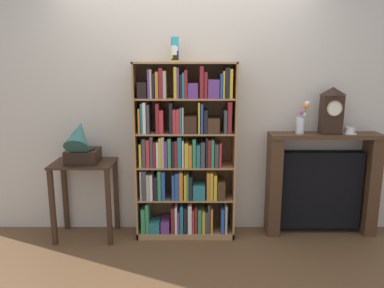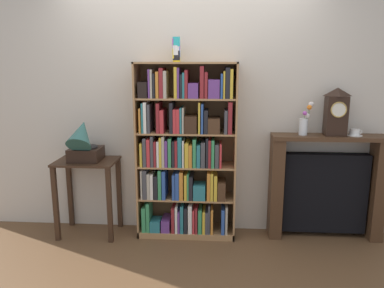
{
  "view_description": "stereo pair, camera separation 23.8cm",
  "coord_description": "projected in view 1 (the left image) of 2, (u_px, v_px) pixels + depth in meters",
  "views": [
    {
      "loc": [
        0.07,
        -3.52,
        1.72
      ],
      "look_at": [
        0.06,
        0.09,
        0.95
      ],
      "focal_mm": 35.15,
      "sensor_mm": 36.0,
      "label": 1
    },
    {
      "loc": [
        0.3,
        -3.51,
        1.72
      ],
      "look_at": [
        0.06,
        0.09,
        0.95
      ],
      "focal_mm": 35.15,
      "sensor_mm": 36.0,
      "label": 2
    }
  ],
  "objects": [
    {
      "name": "gramophone",
      "position": [
        82.0,
        144.0,
        3.57
      ],
      "size": [
        0.3,
        0.41,
        0.47
      ],
      "color": "black",
      "rests_on": "side_table_left"
    },
    {
      "name": "wall_back",
      "position": [
        206.0,
        106.0,
        3.8
      ],
      "size": [
        5.06,
        0.08,
        2.6
      ],
      "primitive_type": "cube",
      "color": "beige",
      "rests_on": "ground"
    },
    {
      "name": "ground_plane",
      "position": [
        187.0,
        238.0,
        3.8
      ],
      "size": [
        8.06,
        6.4,
        0.02
      ],
      "primitive_type": "cube",
      "color": "brown"
    },
    {
      "name": "side_table_left",
      "position": [
        86.0,
        183.0,
        3.71
      ],
      "size": [
        0.6,
        0.43,
        0.78
      ],
      "color": "#382316",
      "rests_on": "ground"
    },
    {
      "name": "bookshelf",
      "position": [
        185.0,
        156.0,
        3.7
      ],
      "size": [
        0.97,
        0.32,
        1.73
      ],
      "color": "#A87A4C",
      "rests_on": "ground"
    },
    {
      "name": "teacup_with_saucer",
      "position": [
        350.0,
        131.0,
        3.68
      ],
      "size": [
        0.15,
        0.15,
        0.06
      ],
      "color": "white",
      "rests_on": "fireplace_mantel"
    },
    {
      "name": "mantel_clock",
      "position": [
        333.0,
        111.0,
        3.64
      ],
      "size": [
        0.2,
        0.15,
        0.45
      ],
      "color": "black",
      "rests_on": "fireplace_mantel"
    },
    {
      "name": "cup_stack",
      "position": [
        176.0,
        49.0,
        3.52
      ],
      "size": [
        0.07,
        0.07,
        0.23
      ],
      "color": "yellow",
      "rests_on": "bookshelf"
    },
    {
      "name": "flower_vase",
      "position": [
        303.0,
        121.0,
        3.66
      ],
      "size": [
        0.14,
        0.12,
        0.32
      ],
      "color": "silver",
      "rests_on": "fireplace_mantel"
    },
    {
      "name": "fireplace_mantel",
      "position": [
        322.0,
        185.0,
        3.82
      ],
      "size": [
        1.1,
        0.26,
        1.05
      ],
      "color": "#472D1C",
      "rests_on": "ground"
    }
  ]
}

